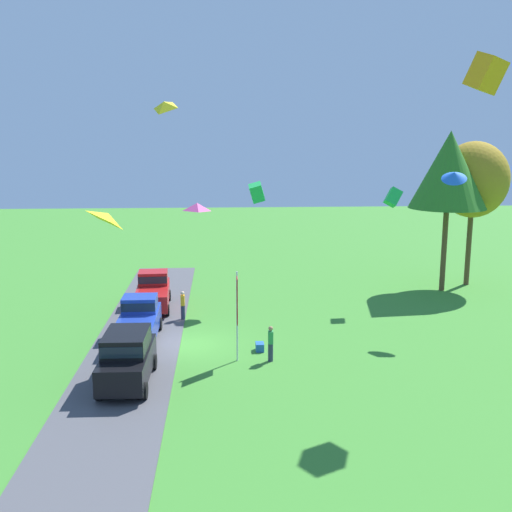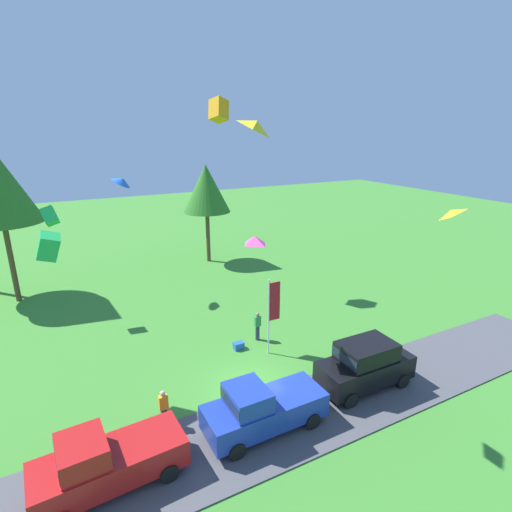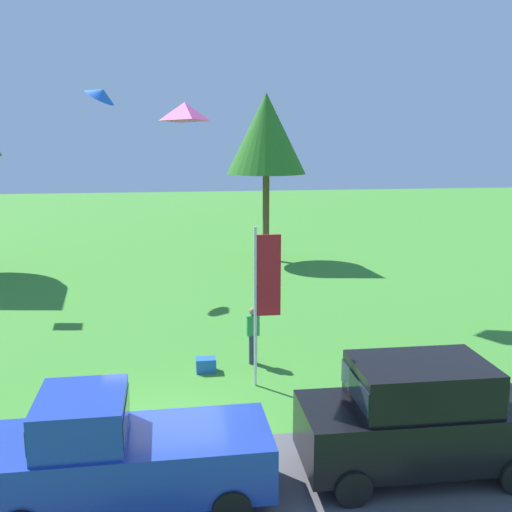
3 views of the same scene
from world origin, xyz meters
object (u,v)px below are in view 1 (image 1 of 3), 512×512
Objects in this scene: car_pickup_far_end at (153,291)px; kite_box_high_right at (486,73)px; person_beside_suv at (183,305)px; kite_box_high_left at (257,192)px; person_on_lawn at (271,343)px; car_pickup_mid_row at (139,320)px; kite_diamond_over_trees at (164,105)px; car_suv_by_flagpole at (127,356)px; kite_delta_near_flag at (454,175)px; tree_lone_near at (473,180)px; tree_far_right at (449,170)px; flag_banner at (237,306)px; kite_diamond_topmost at (108,217)px; kite_box_low_drifter at (393,197)px; kite_diamond_mid_center at (197,207)px; cooler_box at (260,347)px.

car_pickup_far_end is 3.66× the size of kite_box_high_right.
kite_box_high_left is at bearing 126.00° from person_beside_suv.
car_pickup_far_end reaches higher than person_beside_suv.
person_on_lawn is at bearing 0.30° from kite_box_high_left.
car_pickup_far_end is at bearing 179.25° from car_pickup_mid_row.
kite_diamond_over_trees reaches higher than car_pickup_mid_row.
car_suv_by_flagpole is 19.46m from kite_delta_near_flag.
tree_far_right is at bearing -57.17° from tree_lone_near.
tree_far_right is 11.03× the size of kite_diamond_over_trees.
flag_banner is 11.00m from kite_box_high_left.
tree_lone_near is 22.42m from flag_banner.
person_beside_suv is at bearing 168.90° from car_suv_by_flagpole.
kite_box_high_right is at bearing 81.68° from flag_banner.
person_beside_suv is 16.64m from kite_delta_near_flag.
person_beside_suv is 11.70m from kite_diamond_over_trees.
kite_delta_near_flag is 20.37m from kite_diamond_topmost.
kite_diamond_mid_center is (7.78, -11.74, 0.38)m from kite_box_low_drifter.
kite_box_high_left is (-10.01, 1.51, 4.30)m from flag_banner.
kite_box_high_right reaches higher than cooler_box.
kite_diamond_mid_center is (-1.93, -3.39, 6.22)m from person_on_lawn.
car_suv_by_flagpole is 8.26× the size of cooler_box.
tree_lone_near is at bearing 123.07° from kite_diamond_mid_center.
car_pickup_mid_row is 5.02× the size of kite_diamond_topmost.
cooler_box is 15.96m from kite_box_high_right.
tree_lone_near is 23.54m from kite_diamond_over_trees.
kite_box_low_drifter is (-8.30, 8.78, 6.52)m from cooler_box.
car_pickup_mid_row is 1.16× the size of flag_banner.
cooler_box is 0.53× the size of kite_box_high_left.
kite_box_high_left is 8.67m from kite_diamond_mid_center.
kite_box_high_left is 1.04× the size of kite_diamond_mid_center.
flag_banner is 9.94m from kite_diamond_topmost.
kite_box_high_left is at bearing -142.73° from kite_box_high_right.
kite_box_high_right reaches higher than person_beside_suv.
tree_lone_near is 2.34× the size of flag_banner.
kite_box_low_drifter is (0.22, 8.41, -0.32)m from kite_box_high_left.
car_pickup_mid_row is at bearing -84.18° from kite_delta_near_flag.
tree_far_right is (-14.90, 19.15, 6.91)m from car_suv_by_flagpole.
kite_box_low_drifter is at bearing 91.79° from car_pickup_far_end.
kite_delta_near_flag is (-6.61, 1.56, -4.60)m from kite_box_high_right.
tree_far_right is at bearing 108.54° from person_beside_suv.
flag_banner is at bearing 42.25° from kite_diamond_mid_center.
car_pickup_far_end is 18.73m from kite_delta_near_flag.
cooler_box is (5.29, 4.09, -0.68)m from person_beside_suv.
person_on_lawn is at bearing 16.50° from cooler_box.
car_suv_by_flagpole reaches higher than car_pickup_mid_row.
kite_box_high_right reaches higher than tree_far_right.
car_pickup_far_end is at bearing -125.50° from kite_box_high_right.
kite_box_high_left is (-6.62, 6.50, 5.93)m from car_pickup_mid_row.
kite_diamond_topmost is 0.95× the size of kite_box_high_left.
kite_delta_near_flag is (-7.41, 16.56, 7.04)m from car_suv_by_flagpole.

